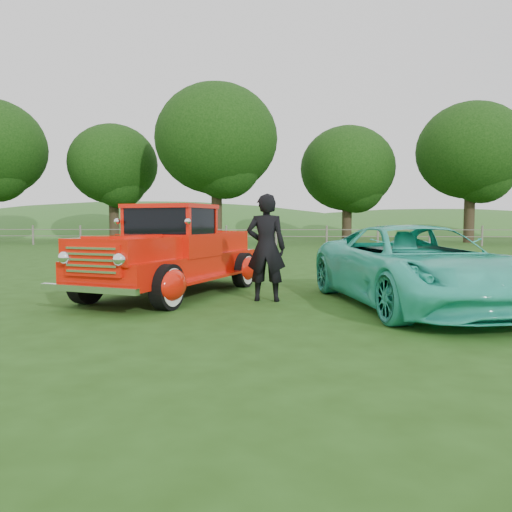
# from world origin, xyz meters

# --- Properties ---
(ground) EXTENTS (140.00, 140.00, 0.00)m
(ground) POSITION_xyz_m (0.00, 0.00, 0.00)
(ground) COLOR #214412
(ground) RESTS_ON ground
(distant_hills) EXTENTS (116.00, 60.00, 18.00)m
(distant_hills) POSITION_xyz_m (-4.08, 59.46, -4.55)
(distant_hills) COLOR #2F6324
(distant_hills) RESTS_ON ground
(fence_line) EXTENTS (48.00, 0.12, 1.20)m
(fence_line) POSITION_xyz_m (0.00, 22.00, 0.60)
(fence_line) COLOR #6B635A
(fence_line) RESTS_ON ground
(tree_mid_west) EXTENTS (6.40, 6.40, 8.46)m
(tree_mid_west) POSITION_xyz_m (-12.00, 28.00, 5.55)
(tree_mid_west) COLOR #2F2317
(tree_mid_west) RESTS_ON ground
(tree_near_west) EXTENTS (8.00, 8.00, 10.42)m
(tree_near_west) POSITION_xyz_m (-4.00, 25.00, 6.80)
(tree_near_west) COLOR #2F2317
(tree_near_west) RESTS_ON ground
(tree_near_east) EXTENTS (6.80, 6.80, 8.33)m
(tree_near_east) POSITION_xyz_m (5.00, 29.00, 5.25)
(tree_near_east) COLOR #2F2317
(tree_near_east) RESTS_ON ground
(tree_mid_east) EXTENTS (7.20, 7.20, 9.44)m
(tree_mid_east) POSITION_xyz_m (13.00, 27.00, 6.17)
(tree_mid_east) COLOR #2F2317
(tree_mid_east) RESTS_ON ground
(red_pickup) EXTENTS (3.32, 5.28, 1.78)m
(red_pickup) POSITION_xyz_m (-1.57, 1.85, 0.80)
(red_pickup) COLOR black
(red_pickup) RESTS_ON ground
(teal_sedan) EXTENTS (3.30, 5.37, 1.39)m
(teal_sedan) POSITION_xyz_m (2.85, 0.74, 0.70)
(teal_sedan) COLOR #32CAAF
(teal_sedan) RESTS_ON ground
(man) EXTENTS (0.74, 0.51, 1.95)m
(man) POSITION_xyz_m (0.30, 1.20, 0.97)
(man) COLOR black
(man) RESTS_ON ground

